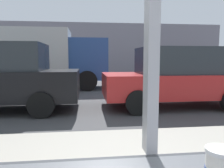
{
  "coord_description": "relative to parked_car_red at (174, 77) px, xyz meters",
  "views": [
    {
      "loc": [
        -0.28,
        -0.85,
        1.42
      ],
      "look_at": [
        0.17,
        3.01,
        0.97
      ],
      "focal_mm": 34.94,
      "sensor_mm": 36.0,
      "label": 1
    }
  ],
  "objects": [
    {
      "name": "parked_car_red",
      "position": [
        0.0,
        0.0,
        0.0
      ],
      "size": [
        4.14,
        2.0,
        1.75
      ],
      "color": "red",
      "rests_on": "ground"
    },
    {
      "name": "building_facade_far",
      "position": [
        -2.3,
        16.83,
        1.65
      ],
      "size": [
        28.0,
        1.2,
        5.06
      ],
      "primitive_type": "cube",
      "color": "gray",
      "rests_on": "ground"
    },
    {
      "name": "box_truck",
      "position": [
        -4.85,
        4.54,
        0.65
      ],
      "size": [
        6.27,
        2.44,
        2.77
      ],
      "color": "beige",
      "rests_on": "ground"
    },
    {
      "name": "ground_plane",
      "position": [
        -2.3,
        2.67,
        -0.88
      ],
      "size": [
        60.0,
        60.0,
        0.0
      ],
      "primitive_type": "plane",
      "color": "#424244"
    }
  ]
}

